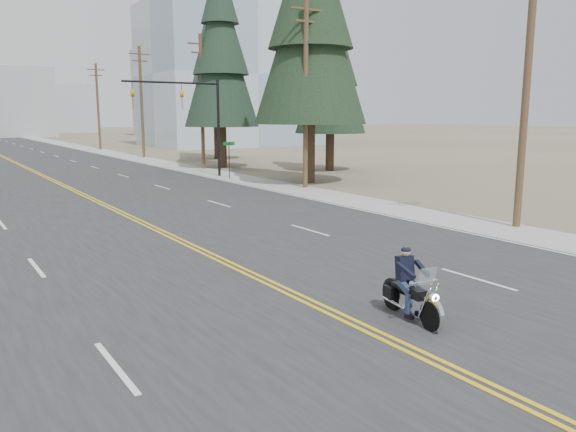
{
  "coord_description": "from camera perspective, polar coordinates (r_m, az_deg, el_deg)",
  "views": [
    {
      "loc": [
        -7.6,
        -5.63,
        4.52
      ],
      "look_at": [
        1.24,
        7.83,
        1.6
      ],
      "focal_mm": 35.0,
      "sensor_mm": 36.0,
      "label": 1
    }
  ],
  "objects": [
    {
      "name": "haze_bldg_e",
      "position": [
        159.01,
        -21.82,
        10.07
      ],
      "size": [
        14.0,
        14.0,
        12.0
      ],
      "primitive_type": "cube",
      "color": "#B7BCC6",
      "rests_on": "ground"
    },
    {
      "name": "conifer_tall",
      "position": [
        49.25,
        -6.87,
        16.69
      ],
      "size": [
        6.33,
        6.33,
        17.57
      ],
      "rotation": [
        0.0,
        0.0,
        0.16
      ],
      "color": "#382619",
      "rests_on": "ground"
    },
    {
      "name": "utility_pole_c",
      "position": [
        48.05,
        -8.74,
        11.59
      ],
      "size": [
        2.2,
        0.3,
        11.0
      ],
      "color": "brown",
      "rests_on": "ground"
    },
    {
      "name": "utility_pole_b",
      "position": [
        35.01,
        1.81,
        12.66
      ],
      "size": [
        2.2,
        0.3,
        11.5
      ],
      "color": "brown",
      "rests_on": "ground"
    },
    {
      "name": "motorcyclist",
      "position": [
        12.79,
        12.47,
        -6.86
      ],
      "size": [
        1.25,
        2.19,
        1.61
      ],
      "primitive_type": null,
      "rotation": [
        0.0,
        0.0,
        2.96
      ],
      "color": "black",
      "rests_on": "ground"
    },
    {
      "name": "glass_building",
      "position": [
        85.55,
        -5.82,
        13.88
      ],
      "size": [
        24.0,
        16.0,
        20.0
      ],
      "primitive_type": "cube",
      "color": "#9EB5CC",
      "rests_on": "ground"
    },
    {
      "name": "conifer_near",
      "position": [
        38.2,
        2.33,
        20.38
      ],
      "size": [
        7.39,
        7.39,
        19.56
      ],
      "rotation": [
        0.0,
        0.0,
        0.23
      ],
      "color": "#382619",
      "rests_on": "ground"
    },
    {
      "name": "utility_pole_a",
      "position": [
        24.31,
        23.09,
        12.32
      ],
      "size": [
        2.2,
        0.3,
        11.0
      ],
      "color": "brown",
      "rests_on": "ground"
    },
    {
      "name": "conifer_mid",
      "position": [
        46.37,
        4.39,
        15.46
      ],
      "size": [
        5.71,
        5.71,
        15.23
      ],
      "rotation": [
        0.0,
        0.0,
        -0.02
      ],
      "color": "#382619",
      "rests_on": "ground"
    },
    {
      "name": "sidewalk_right",
      "position": [
        78.13,
        -19.22,
        6.38
      ],
      "size": [
        3.0,
        200.0,
        0.01
      ],
      "primitive_type": "cube",
      "color": "#A5A5A0",
      "rests_on": "ground"
    },
    {
      "name": "haze_bldg_c",
      "position": [
        125.12,
        -11.17,
        12.12
      ],
      "size": [
        16.0,
        12.0,
        18.0
      ],
      "primitive_type": "cube",
      "color": "#B7BCC6",
      "rests_on": "ground"
    },
    {
      "name": "ground_plane",
      "position": [
        10.48,
        18.87,
        -15.85
      ],
      "size": [
        400.0,
        400.0,
        0.0
      ],
      "primitive_type": "plane",
      "color": "#776D56",
      "rests_on": "ground"
    },
    {
      "name": "utility_pole_e",
      "position": [
        78.26,
        -18.75,
        10.62
      ],
      "size": [
        2.2,
        0.3,
        11.0
      ],
      "color": "brown",
      "rests_on": "ground"
    },
    {
      "name": "street_sign",
      "position": [
        40.19,
        -6.01,
        6.33
      ],
      "size": [
        0.9,
        0.06,
        2.62
      ],
      "color": "black",
      "rests_on": "ground"
    },
    {
      "name": "conifer_far",
      "position": [
        58.83,
        -7.36,
        15.36
      ],
      "size": [
        6.4,
        6.4,
        17.14
      ],
      "rotation": [
        0.0,
        0.0,
        -0.37
      ],
      "color": "#382619",
      "rests_on": "ground"
    },
    {
      "name": "haze_bldg_b",
      "position": [
        131.58,
        -26.95,
        10.25
      ],
      "size": [
        18.0,
        14.0,
        14.0
      ],
      "primitive_type": "cube",
      "color": "#ADB2B7",
      "rests_on": "ground"
    },
    {
      "name": "utility_pole_d",
      "position": [
        62.0,
        -14.66,
        11.29
      ],
      "size": [
        2.2,
        0.3,
        11.5
      ],
      "color": "brown",
      "rests_on": "ground"
    },
    {
      "name": "traffic_mast_right",
      "position": [
        41.12,
        -9.69,
        10.7
      ],
      "size": [
        7.1,
        0.26,
        7.0
      ],
      "color": "black",
      "rests_on": "ground"
    }
  ]
}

